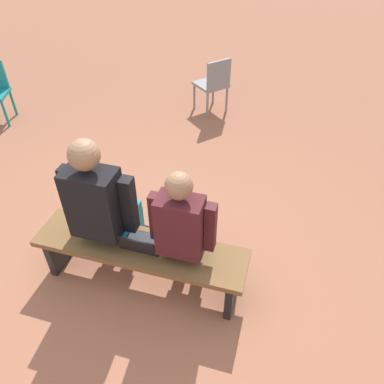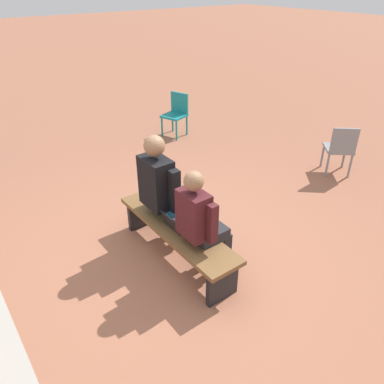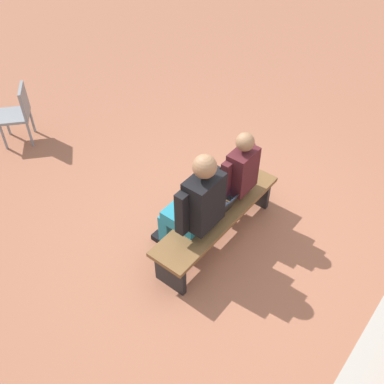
# 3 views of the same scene
# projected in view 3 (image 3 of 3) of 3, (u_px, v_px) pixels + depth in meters

# --- Properties ---
(ground_plane) EXTENTS (60.00, 60.00, 0.00)m
(ground_plane) POSITION_uv_depth(u_px,v_px,m) (226.00, 241.00, 5.15)
(ground_plane) COLOR #9E6047
(bench) EXTENTS (1.80, 0.44, 0.45)m
(bench) POSITION_uv_depth(u_px,v_px,m) (217.00, 218.00, 4.92)
(bench) COLOR brown
(bench) RESTS_ON ground
(person_student) EXTENTS (0.51, 0.65, 1.29)m
(person_student) POSITION_uv_depth(u_px,v_px,m) (234.00, 175.00, 4.93)
(person_student) COLOR #232328
(person_student) RESTS_ON ground
(person_adult) EXTENTS (0.60, 0.75, 1.43)m
(person_adult) POSITION_uv_depth(u_px,v_px,m) (195.00, 205.00, 4.51)
(person_adult) COLOR teal
(person_adult) RESTS_ON ground
(laptop) EXTENTS (0.32, 0.29, 0.21)m
(laptop) POSITION_uv_depth(u_px,v_px,m) (220.00, 208.00, 4.83)
(laptop) COLOR black
(laptop) RESTS_ON bench
(plastic_chair_foreground) EXTENTS (0.59, 0.59, 0.84)m
(plastic_chair_foreground) POSITION_uv_depth(u_px,v_px,m) (19.00, 111.00, 6.25)
(plastic_chair_foreground) COLOR gray
(plastic_chair_foreground) RESTS_ON ground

